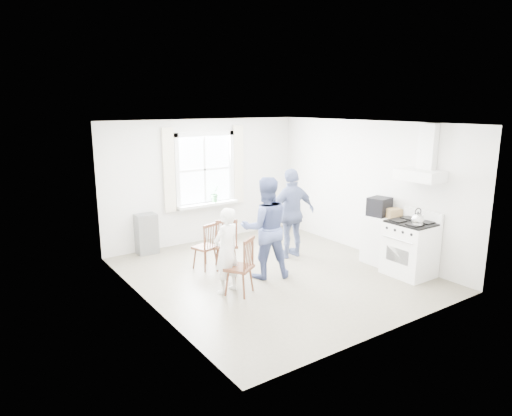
% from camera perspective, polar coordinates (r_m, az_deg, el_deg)
% --- Properties ---
extents(room_shell, '(4.62, 5.12, 2.64)m').
position_cam_1_polar(room_shell, '(7.69, 2.30, 0.84)').
color(room_shell, '#766E5B').
rests_on(room_shell, ground).
extents(window_assembly, '(1.88, 0.24, 1.70)m').
position_cam_1_polar(window_assembly, '(9.70, -6.36, 4.27)').
color(window_assembly, white).
rests_on(window_assembly, room_shell).
extents(range_hood, '(0.45, 0.76, 0.94)m').
position_cam_1_polar(range_hood, '(8.12, 20.10, 5.02)').
color(range_hood, white).
rests_on(range_hood, room_shell).
extents(shelf_unit, '(0.40, 0.30, 0.80)m').
position_cam_1_polar(shelf_unit, '(9.26, -13.52, -3.16)').
color(shelf_unit, slate).
rests_on(shelf_unit, ground).
extents(gas_stove, '(0.68, 0.76, 1.12)m').
position_cam_1_polar(gas_stove, '(8.29, 18.69, -4.78)').
color(gas_stove, white).
rests_on(gas_stove, ground).
extents(kettle, '(0.21, 0.21, 0.30)m').
position_cam_1_polar(kettle, '(7.93, 19.54, -1.38)').
color(kettle, silver).
rests_on(kettle, gas_stove).
extents(low_cabinet, '(0.50, 0.55, 0.90)m').
position_cam_1_polar(low_cabinet, '(8.77, 15.31, -3.83)').
color(low_cabinet, white).
rests_on(low_cabinet, ground).
extents(stereo_stack, '(0.43, 0.40, 0.34)m').
position_cam_1_polar(stereo_stack, '(8.64, 15.17, 0.17)').
color(stereo_stack, black).
rests_on(stereo_stack, low_cabinet).
extents(cardboard_box, '(0.30, 0.25, 0.17)m').
position_cam_1_polar(cardboard_box, '(8.56, 16.82, -0.63)').
color(cardboard_box, '#A17F4E').
rests_on(cardboard_box, low_cabinet).
extents(windsor_chair_a, '(0.45, 0.44, 0.86)m').
position_cam_1_polar(windsor_chair_a, '(8.16, -5.96, -4.13)').
color(windsor_chair_a, '#4B2718').
rests_on(windsor_chair_a, ground).
extents(windsor_chair_b, '(0.53, 0.52, 0.95)m').
position_cam_1_polar(windsor_chair_b, '(8.09, -3.72, -3.85)').
color(windsor_chair_b, '#4B2718').
rests_on(windsor_chair_b, ground).
extents(windsor_chair_c, '(0.53, 0.53, 0.93)m').
position_cam_1_polar(windsor_chair_c, '(7.04, -1.38, -6.51)').
color(windsor_chair_c, '#4B2718').
rests_on(windsor_chair_c, ground).
extents(person_left, '(0.62, 0.62, 1.36)m').
position_cam_1_polar(person_left, '(7.11, -3.73, -5.34)').
color(person_left, white).
rests_on(person_left, ground).
extents(person_mid, '(1.10, 1.10, 1.73)m').
position_cam_1_polar(person_mid, '(7.68, 1.21, -2.49)').
color(person_mid, '#485586').
rests_on(person_mid, ground).
extents(person_right, '(1.07, 1.07, 1.72)m').
position_cam_1_polar(person_right, '(8.74, 4.51, -0.65)').
color(person_right, navy).
rests_on(person_right, ground).
extents(potted_plant, '(0.26, 0.26, 0.37)m').
position_cam_1_polar(potted_plant, '(9.78, -5.13, 1.82)').
color(potted_plant, '#35783E').
rests_on(potted_plant, window_assembly).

